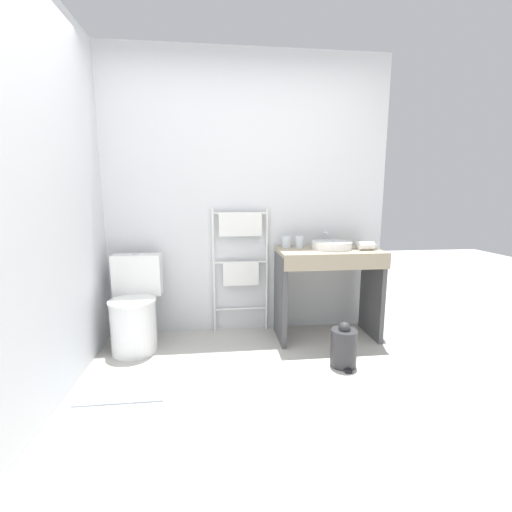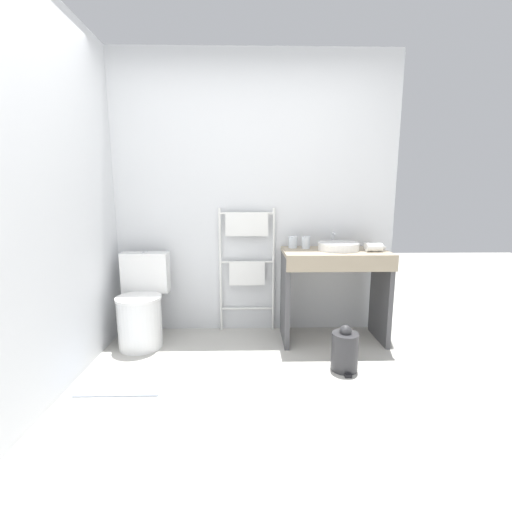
{
  "view_description": "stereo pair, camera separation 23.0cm",
  "coord_description": "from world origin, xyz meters",
  "px_view_note": "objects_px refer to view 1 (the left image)",
  "views": [
    {
      "loc": [
        -0.24,
        -1.61,
        1.3
      ],
      "look_at": [
        0.05,
        0.88,
        0.85
      ],
      "focal_mm": 24.0,
      "sensor_mm": 36.0,
      "label": 1
    },
    {
      "loc": [
        -0.01,
        -1.63,
        1.3
      ],
      "look_at": [
        0.05,
        0.88,
        0.85
      ],
      "focal_mm": 24.0,
      "sensor_mm": 36.0,
      "label": 2
    }
  ],
  "objects_px": {
    "toilet": "(135,311)",
    "cup_near_edge": "(300,242)",
    "sink_basin": "(332,245)",
    "cup_near_wall": "(287,242)",
    "trash_bin": "(344,347)",
    "hair_dryer": "(366,246)",
    "towel_radiator": "(241,253)"
  },
  "relations": [
    {
      "from": "toilet",
      "to": "towel_radiator",
      "type": "relative_size",
      "value": 0.68
    },
    {
      "from": "cup_near_wall",
      "to": "hair_dryer",
      "type": "distance_m",
      "value": 0.71
    },
    {
      "from": "toilet",
      "to": "cup_near_edge",
      "type": "distance_m",
      "value": 1.56
    },
    {
      "from": "toilet",
      "to": "hair_dryer",
      "type": "bearing_deg",
      "value": -0.41
    },
    {
      "from": "toilet",
      "to": "trash_bin",
      "type": "height_order",
      "value": "toilet"
    },
    {
      "from": "toilet",
      "to": "towel_radiator",
      "type": "height_order",
      "value": "towel_radiator"
    },
    {
      "from": "toilet",
      "to": "sink_basin",
      "type": "relative_size",
      "value": 2.25
    },
    {
      "from": "hair_dryer",
      "to": "trash_bin",
      "type": "distance_m",
      "value": 0.93
    },
    {
      "from": "toilet",
      "to": "sink_basin",
      "type": "distance_m",
      "value": 1.81
    },
    {
      "from": "sink_basin",
      "to": "cup_near_wall",
      "type": "height_order",
      "value": "cup_near_wall"
    },
    {
      "from": "sink_basin",
      "to": "hair_dryer",
      "type": "height_order",
      "value": "hair_dryer"
    },
    {
      "from": "towel_radiator",
      "to": "sink_basin",
      "type": "xyz_separation_m",
      "value": [
        0.8,
        -0.21,
        0.09
      ]
    },
    {
      "from": "cup_near_edge",
      "to": "trash_bin",
      "type": "distance_m",
      "value": 1.0
    },
    {
      "from": "cup_near_wall",
      "to": "trash_bin",
      "type": "distance_m",
      "value": 1.05
    },
    {
      "from": "towel_radiator",
      "to": "cup_near_wall",
      "type": "relative_size",
      "value": 11.31
    },
    {
      "from": "sink_basin",
      "to": "cup_near_wall",
      "type": "xyz_separation_m",
      "value": [
        -0.38,
        0.13,
        0.02
      ]
    },
    {
      "from": "sink_basin",
      "to": "trash_bin",
      "type": "relative_size",
      "value": 1.02
    },
    {
      "from": "towel_radiator",
      "to": "hair_dryer",
      "type": "distance_m",
      "value": 1.13
    },
    {
      "from": "cup_near_wall",
      "to": "cup_near_edge",
      "type": "distance_m",
      "value": 0.12
    },
    {
      "from": "trash_bin",
      "to": "cup_near_wall",
      "type": "bearing_deg",
      "value": 114.34
    },
    {
      "from": "toilet",
      "to": "hair_dryer",
      "type": "distance_m",
      "value": 2.08
    },
    {
      "from": "toilet",
      "to": "hair_dryer",
      "type": "height_order",
      "value": "hair_dryer"
    },
    {
      "from": "cup_near_edge",
      "to": "towel_radiator",
      "type": "bearing_deg",
      "value": 167.97
    },
    {
      "from": "towel_radiator",
      "to": "trash_bin",
      "type": "xyz_separation_m",
      "value": [
        0.73,
        -0.78,
        -0.61
      ]
    },
    {
      "from": "cup_near_edge",
      "to": "hair_dryer",
      "type": "xyz_separation_m",
      "value": [
        0.56,
        -0.18,
        -0.02
      ]
    },
    {
      "from": "cup_near_edge",
      "to": "cup_near_wall",
      "type": "bearing_deg",
      "value": 164.93
    },
    {
      "from": "toilet",
      "to": "hair_dryer",
      "type": "relative_size",
      "value": 4.52
    },
    {
      "from": "trash_bin",
      "to": "sink_basin",
      "type": "bearing_deg",
      "value": 82.98
    },
    {
      "from": "toilet",
      "to": "cup_near_edge",
      "type": "bearing_deg",
      "value": 6.58
    },
    {
      "from": "towel_radiator",
      "to": "trash_bin",
      "type": "distance_m",
      "value": 1.23
    },
    {
      "from": "hair_dryer",
      "to": "cup_near_edge",
      "type": "bearing_deg",
      "value": 161.91
    },
    {
      "from": "toilet",
      "to": "trash_bin",
      "type": "xyz_separation_m",
      "value": [
        1.66,
        -0.5,
        -0.18
      ]
    }
  ]
}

